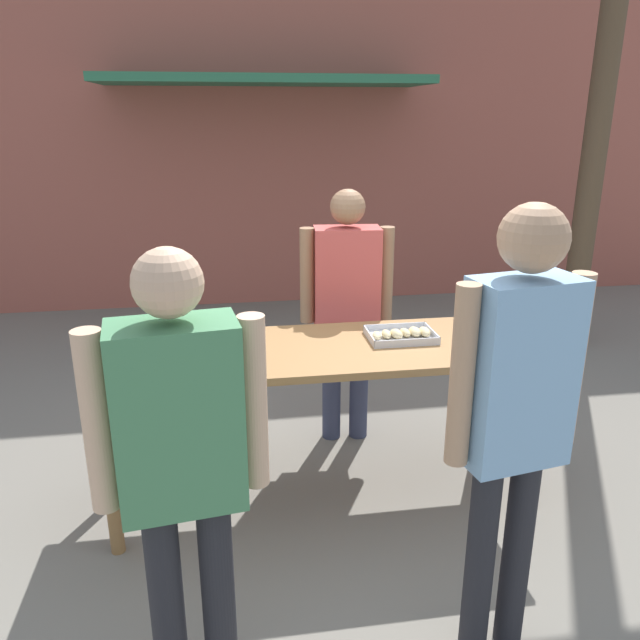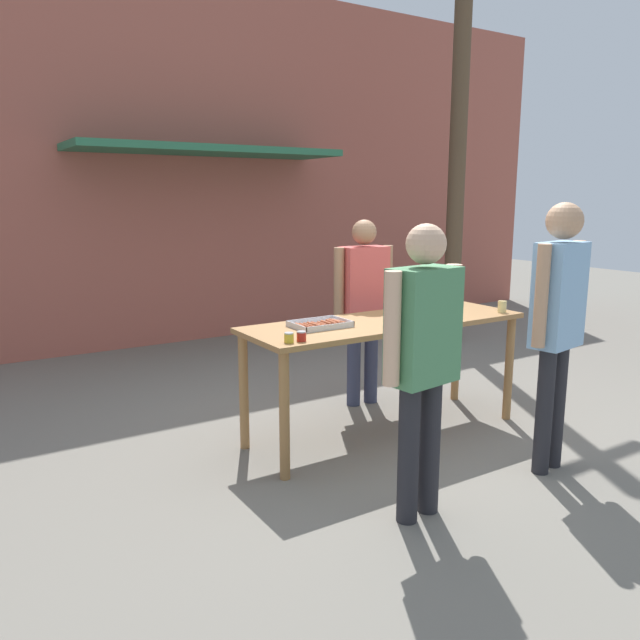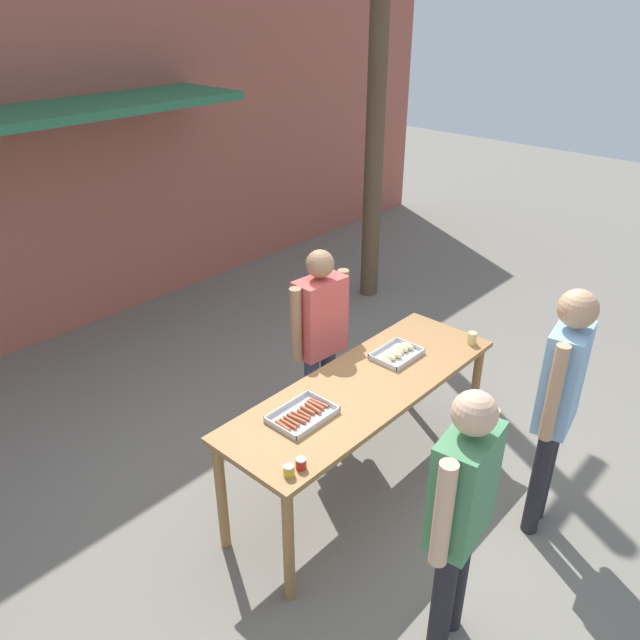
% 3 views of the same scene
% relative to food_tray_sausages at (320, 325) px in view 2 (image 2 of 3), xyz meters
% --- Properties ---
extents(ground_plane, '(24.00, 24.00, 0.00)m').
position_rel_food_tray_sausages_xyz_m(ground_plane, '(0.57, -0.06, -0.94)').
color(ground_plane, slate).
extents(building_facade_back, '(12.00, 1.11, 4.50)m').
position_rel_food_tray_sausages_xyz_m(building_facade_back, '(0.57, 3.92, 1.32)').
color(building_facade_back, '#A85647').
rests_on(building_facade_back, ground).
extents(serving_table, '(2.29, 0.75, 0.92)m').
position_rel_food_tray_sausages_xyz_m(serving_table, '(0.57, -0.06, -0.13)').
color(serving_table, olive).
rests_on(serving_table, ground).
extents(food_tray_sausages, '(0.41, 0.29, 0.04)m').
position_rel_food_tray_sausages_xyz_m(food_tray_sausages, '(0.00, 0.00, 0.00)').
color(food_tray_sausages, silver).
rests_on(food_tray_sausages, serving_table).
extents(food_tray_buns, '(0.36, 0.27, 0.06)m').
position_rel_food_tray_sausages_xyz_m(food_tray_buns, '(1.04, -0.00, 0.01)').
color(food_tray_buns, silver).
rests_on(food_tray_buns, serving_table).
extents(condiment_jar_mustard, '(0.06, 0.06, 0.07)m').
position_rel_food_tray_sausages_xyz_m(condiment_jar_mustard, '(-0.44, -0.32, 0.02)').
color(condiment_jar_mustard, gold).
rests_on(condiment_jar_mustard, serving_table).
extents(condiment_jar_ketchup, '(0.06, 0.06, 0.07)m').
position_rel_food_tray_sausages_xyz_m(condiment_jar_ketchup, '(-0.35, -0.33, 0.02)').
color(condiment_jar_ketchup, '#B22319').
rests_on(condiment_jar_ketchup, serving_table).
extents(beer_cup, '(0.07, 0.07, 0.10)m').
position_rel_food_tray_sausages_xyz_m(beer_cup, '(1.58, -0.32, 0.03)').
color(beer_cup, '#DBC67A').
rests_on(beer_cup, serving_table).
extents(person_server_behind_table, '(0.59, 0.26, 1.67)m').
position_rel_food_tray_sausages_xyz_m(person_server_behind_table, '(0.84, 0.62, 0.06)').
color(person_server_behind_table, '#333851').
rests_on(person_server_behind_table, ground).
extents(person_customer_holding_hotdog, '(0.59, 0.28, 1.72)m').
position_rel_food_tray_sausages_xyz_m(person_customer_holding_hotdog, '(-0.09, -1.22, 0.09)').
color(person_customer_holding_hotdog, '#232328').
rests_on(person_customer_holding_hotdog, ground).
extents(person_customer_with_cup, '(0.54, 0.27, 1.83)m').
position_rel_food_tray_sausages_xyz_m(person_customer_with_cup, '(1.10, -1.21, 0.18)').
color(person_customer_with_cup, '#232328').
rests_on(person_customer_with_cup, ground).
extents(utility_pole, '(1.10, 0.21, 5.79)m').
position_rel_food_tray_sausages_xyz_m(utility_pole, '(3.31, 2.04, 2.05)').
color(utility_pole, brown).
rests_on(utility_pole, ground).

